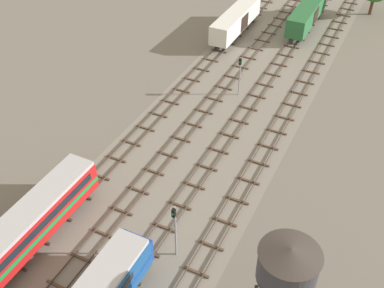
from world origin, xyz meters
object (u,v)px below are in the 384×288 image
Objects in this scene: freight_boxcar_far_left_mid at (236,20)px; freight_boxcar_centre_left_midfar at (307,14)px; water_tower at (288,265)px; signal_post_near at (175,226)px; signal_post_mid at (240,72)px.

freight_boxcar_centre_left_midfar is at bearing 37.95° from freight_boxcar_far_left_mid.
water_tower reaches higher than freight_boxcar_centre_left_midfar.
signal_post_mid is at bearing 100.11° from signal_post_near.
freight_boxcar_centre_left_midfar is (9.10, 7.10, 0.00)m from freight_boxcar_far_left_mid.
signal_post_mid is at bearing 116.67° from water_tower.
freight_boxcar_centre_left_midfar is 23.06m from signal_post_mid.
freight_boxcar_far_left_mid is at bearing 113.31° from signal_post_mid.
freight_boxcar_far_left_mid is 11.54m from freight_boxcar_centre_left_midfar.
freight_boxcar_far_left_mid is 2.44× the size of signal_post_near.
signal_post_near is (11.37, -41.35, 1.18)m from freight_boxcar_far_left_mid.
freight_boxcar_far_left_mid is 17.26m from signal_post_mid.
water_tower is 10.59m from signal_post_near.
signal_post_near is (-9.55, 2.55, -3.80)m from water_tower.
freight_boxcar_far_left_mid is at bearing 105.38° from signal_post_near.
freight_boxcar_far_left_mid is 1.55× the size of water_tower.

